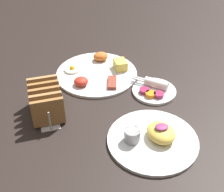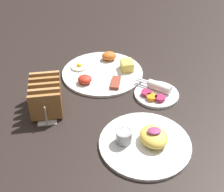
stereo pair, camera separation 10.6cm
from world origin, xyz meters
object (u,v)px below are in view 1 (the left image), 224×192
(plate_condiments, at_px, (154,90))
(toast_rack, at_px, (46,102))
(plate_breakfast, at_px, (97,72))
(plate_foreground, at_px, (153,138))

(plate_condiments, height_order, toast_rack, toast_rack)
(plate_condiments, bearing_deg, plate_breakfast, 134.51)
(plate_breakfast, height_order, toast_rack, toast_rack)
(plate_condiments, xyz_separation_m, plate_foreground, (-0.10, -0.23, 0.00))
(plate_foreground, distance_m, toast_rack, 0.36)
(plate_breakfast, relative_size, toast_rack, 1.75)
(plate_breakfast, bearing_deg, plate_foreground, -79.76)
(plate_condiments, relative_size, plate_foreground, 0.60)
(plate_foreground, bearing_deg, plate_breakfast, 100.24)
(plate_condiments, relative_size, toast_rack, 0.91)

